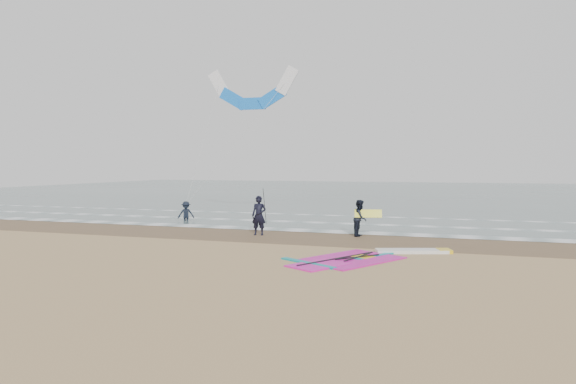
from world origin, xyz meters
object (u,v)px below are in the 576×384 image
(person_wading, at_px, (186,208))
(surf_kite, at_px, (252,93))
(person_standing, at_px, (259,215))
(windsurf_rig, at_px, (369,257))
(person_walking, at_px, (360,218))

(person_wading, height_order, surf_kite, surf_kite)
(person_standing, relative_size, person_wading, 1.25)
(windsurf_rig, relative_size, person_walking, 3.39)
(person_wading, bearing_deg, person_standing, -64.56)
(person_walking, xyz_separation_m, person_wading, (-11.39, 3.45, -0.10))
(person_standing, bearing_deg, person_wading, 139.29)
(person_walking, relative_size, surf_kite, 0.20)
(person_wading, relative_size, surf_kite, 0.18)
(windsurf_rig, height_order, person_wading, person_wading)
(person_walking, bearing_deg, person_standing, 106.80)
(person_walking, relative_size, person_wading, 1.13)
(person_walking, height_order, surf_kite, surf_kite)
(person_walking, height_order, person_wading, person_walking)
(person_walking, bearing_deg, surf_kite, 55.80)
(person_walking, distance_m, person_wading, 11.90)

